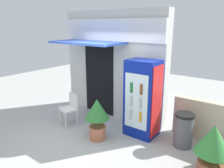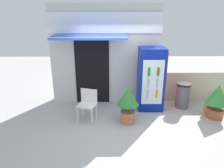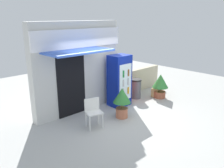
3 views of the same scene
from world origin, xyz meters
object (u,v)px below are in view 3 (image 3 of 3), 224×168
at_px(cardboard_box, 156,92).
at_px(drink_cooler, 120,81).
at_px(potted_plant_near_shop, 122,100).
at_px(potted_plant_curbside, 160,84).
at_px(plastic_chair, 93,110).
at_px(trash_bin, 136,89).

bearing_deg(cardboard_box, drink_cooler, 168.18).
xyz_separation_m(potted_plant_near_shop, potted_plant_curbside, (2.50, 0.25, -0.03)).
bearing_deg(cardboard_box, potted_plant_near_shop, -169.83).
relative_size(plastic_chair, cardboard_box, 2.23).
height_order(plastic_chair, potted_plant_curbside, potted_plant_curbside).
xyz_separation_m(plastic_chair, cardboard_box, (3.61, 0.31, -0.35)).
xyz_separation_m(plastic_chair, potted_plant_curbside, (3.58, 0.10, 0.06)).
bearing_deg(potted_plant_curbside, cardboard_box, 80.28).
xyz_separation_m(drink_cooler, potted_plant_near_shop, (-0.74, -0.83, -0.32)).
relative_size(plastic_chair, potted_plant_near_shop, 0.87).
bearing_deg(cardboard_box, plastic_chair, -175.15).
xyz_separation_m(plastic_chair, trash_bin, (2.84, 0.75, -0.13)).
relative_size(drink_cooler, cardboard_box, 4.80).
bearing_deg(plastic_chair, trash_bin, 14.84).
height_order(potted_plant_near_shop, potted_plant_curbside, potted_plant_near_shop).
bearing_deg(cardboard_box, potted_plant_curbside, -99.72).
distance_m(drink_cooler, trash_bin, 1.16).
xyz_separation_m(potted_plant_curbside, trash_bin, (-0.73, 0.65, -0.19)).
distance_m(drink_cooler, potted_plant_curbside, 1.88).
height_order(potted_plant_curbside, trash_bin, potted_plant_curbside).
bearing_deg(potted_plant_near_shop, potted_plant_curbside, 5.70).
distance_m(potted_plant_near_shop, potted_plant_curbside, 2.51).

